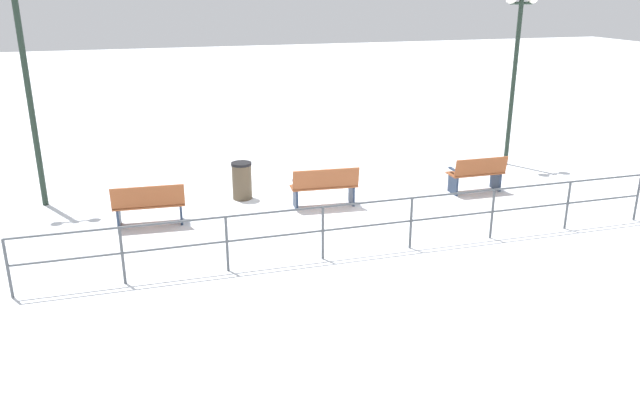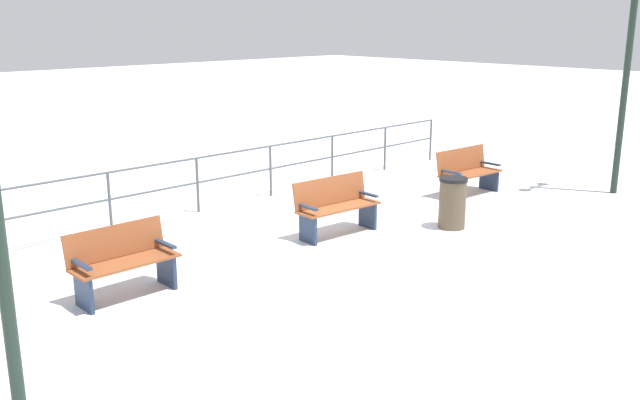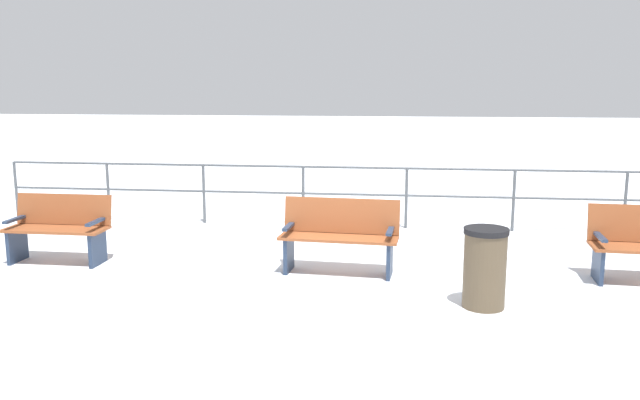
% 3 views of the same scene
% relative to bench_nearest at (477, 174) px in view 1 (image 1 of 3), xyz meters
% --- Properties ---
extents(ground_plane, '(80.00, 80.00, 0.00)m').
position_rel_bench_nearest_xyz_m(ground_plane, '(0.09, 3.84, -0.47)').
color(ground_plane, white).
rests_on(ground_plane, ground).
extents(bench_nearest, '(0.56, 1.37, 0.91)m').
position_rel_bench_nearest_xyz_m(bench_nearest, '(0.00, 0.00, 0.00)').
color(bench_nearest, brown).
rests_on(bench_nearest, ground).
extents(bench_second, '(0.62, 1.54, 0.95)m').
position_rel_bench_nearest_xyz_m(bench_second, '(0.03, 3.85, 0.03)').
color(bench_second, brown).
rests_on(bench_second, ground).
extents(bench_third, '(0.66, 1.50, 0.93)m').
position_rel_bench_nearest_xyz_m(bench_third, '(-0.02, 7.69, -0.00)').
color(bench_third, brown).
rests_on(bench_third, ground).
extents(lamppost_near, '(0.30, 0.94, 4.63)m').
position_rel_bench_nearest_xyz_m(lamppost_near, '(2.03, -2.12, 2.85)').
color(lamppost_near, '#1E2D23').
rests_on(lamppost_near, ground).
extents(lamppost_middle, '(0.26, 1.03, 4.99)m').
position_rel_bench_nearest_xyz_m(lamppost_middle, '(2.03, 9.96, 2.81)').
color(lamppost_middle, '#1E2D23').
rests_on(lamppost_middle, ground).
extents(waterfront_railing, '(0.05, 12.30, 1.04)m').
position_rel_bench_nearest_xyz_m(waterfront_railing, '(-2.68, 3.84, 0.22)').
color(waterfront_railing, '#4C5156').
rests_on(waterfront_railing, ground).
extents(trash_bin, '(0.48, 0.48, 0.88)m').
position_rel_bench_nearest_xyz_m(trash_bin, '(1.16, 5.53, -0.03)').
color(trash_bin, brown).
rests_on(trash_bin, ground).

